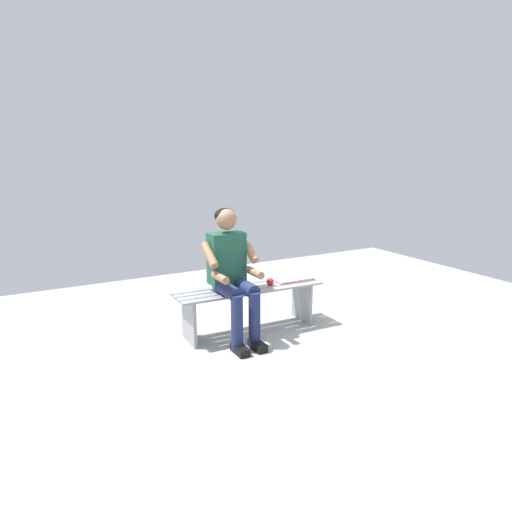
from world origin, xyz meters
The scene contains 5 objects.
ground_plane centered at (0.96, 1.00, -0.02)m, with size 10.00×7.00×0.04m, color #9E9E99.
bench_near centered at (0.00, 0.00, 0.34)m, with size 1.52×0.45×0.46m.
person_seated centered at (0.23, 0.10, 0.70)m, with size 0.50×0.69×1.27m.
apple centered at (-0.22, 0.05, 0.50)m, with size 0.08×0.08×0.08m, color red.
book_open centered at (-0.54, 0.02, 0.47)m, with size 0.42×0.17×0.02m.
Camera 1 is at (1.97, 3.75, 1.76)m, focal length 30.97 mm.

